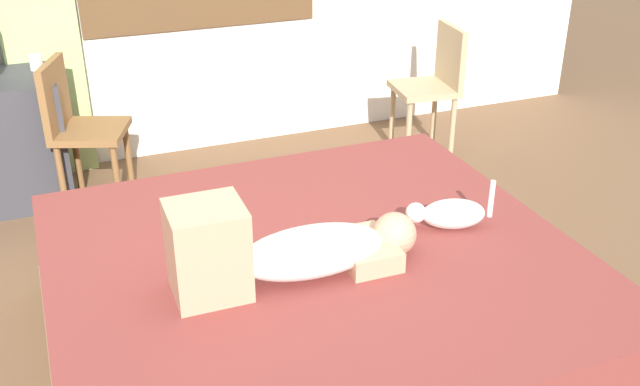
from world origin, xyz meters
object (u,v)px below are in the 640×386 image
Objects in this scene: cat at (449,214)px; chair_spare at (435,81)px; cup at (36,62)px; chair_by_desk at (77,123)px; person_lying at (286,249)px; bed at (315,309)px.

chair_spare is (0.93, 1.73, -0.07)m from cat.
cup is 0.10× the size of chair_by_desk.
person_lying is 2.71× the size of cat.
chair_spare is (2.23, -0.08, 0.00)m from chair_by_desk.
bed is 2.39× the size of chair_spare.
chair_by_desk is (-0.72, 1.79, 0.25)m from bed.
chair_spare reaches higher than bed.
chair_by_desk is (0.15, -0.33, -0.28)m from cup.
chair_by_desk is at bearing 177.96° from chair_spare.
cat is 2.59m from cup.
cat is (0.73, 0.09, -0.05)m from person_lying.
cat is at bearing -1.56° from bed.
chair_by_desk is (-1.30, 1.81, -0.07)m from cat.
cup is (-0.88, 2.12, 0.53)m from bed.
cup is 0.10× the size of chair_spare.
cup is at bearing 107.90° from person_lying.
cat is at bearing -118.25° from chair_spare.
cup is at bearing 170.30° from chair_spare.
cat is 0.40× the size of chair_spare.
chair_by_desk reaches higher than person_lying.
cat is 1.96m from chair_spare.
cup is (-0.72, 2.23, 0.16)m from person_lying.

